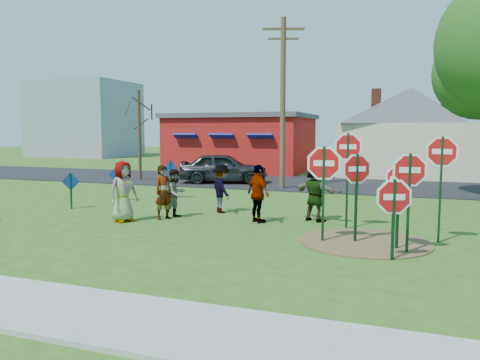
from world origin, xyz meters
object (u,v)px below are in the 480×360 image
object	(u,v)px
stop_sign_b	(348,156)
person_a	(123,191)
stop_sign_a	(324,172)
stop_sign_c	(409,180)
person_b	(164,192)
stop_sign_d	(442,162)
utility_pole	(283,100)
suv	(223,168)

from	to	relation	value
stop_sign_b	person_a	world-z (taller)	stop_sign_b
person_a	stop_sign_b	bearing A→B (deg)	-53.47
stop_sign_a	stop_sign_b	size ratio (longest dim) A/B	0.89
stop_sign_a	stop_sign_c	xyz separation A→B (m)	(1.99, -0.48, -0.08)
stop_sign_b	person_b	bearing A→B (deg)	-174.42
stop_sign_d	utility_pole	world-z (taller)	utility_pole
suv	person_b	bearing A→B (deg)	175.25
stop_sign_d	suv	distance (m)	14.41
person_b	suv	xyz separation A→B (m)	(-1.98, 9.97, -0.02)
person_a	person_b	distance (m)	1.23
stop_sign_b	suv	bearing A→B (deg)	129.47
stop_sign_c	person_a	distance (m)	8.25
stop_sign_a	person_b	world-z (taller)	stop_sign_a
person_a	utility_pole	xyz separation A→B (m)	(2.48, 9.54, 3.27)
stop_sign_d	person_a	world-z (taller)	stop_sign_d
stop_sign_c	stop_sign_d	world-z (taller)	stop_sign_d
stop_sign_a	utility_pole	xyz separation A→B (m)	(-3.69, 10.09, 2.46)
person_b	stop_sign_b	bearing A→B (deg)	-60.14
stop_sign_b	suv	world-z (taller)	stop_sign_b
stop_sign_b	suv	distance (m)	12.22
stop_sign_c	person_b	size ratio (longest dim) A/B	1.42
stop_sign_b	stop_sign_d	world-z (taller)	stop_sign_b
stop_sign_a	utility_pole	world-z (taller)	utility_pole
stop_sign_b	utility_pole	bearing A→B (deg)	116.99
person_b	utility_pole	xyz separation A→B (m)	(1.52, 8.78, 3.36)
suv	utility_pole	world-z (taller)	utility_pole
stop_sign_b	person_b	xyz separation A→B (m)	(-5.58, -0.44, -1.22)
utility_pole	suv	bearing A→B (deg)	161.25
person_b	utility_pole	bearing A→B (deg)	15.48
suv	utility_pole	size ratio (longest dim) A/B	0.58
stop_sign_d	person_a	bearing A→B (deg)	-172.73
stop_sign_b	person_a	xyz separation A→B (m)	(-6.53, -1.21, -1.14)
person_a	suv	distance (m)	10.78
stop_sign_c	stop_sign_b	bearing A→B (deg)	116.67
stop_sign_d	person_b	world-z (taller)	stop_sign_d
stop_sign_d	utility_pole	size ratio (longest dim) A/B	0.35
stop_sign_b	person_a	distance (m)	6.74
stop_sign_c	utility_pole	size ratio (longest dim) A/B	0.30
suv	utility_pole	xyz separation A→B (m)	(3.50, -1.19, 3.38)
stop_sign_a	stop_sign_d	world-z (taller)	stop_sign_d
stop_sign_b	stop_sign_d	size ratio (longest dim) A/B	1.03
stop_sign_a	stop_sign_c	world-z (taller)	stop_sign_a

